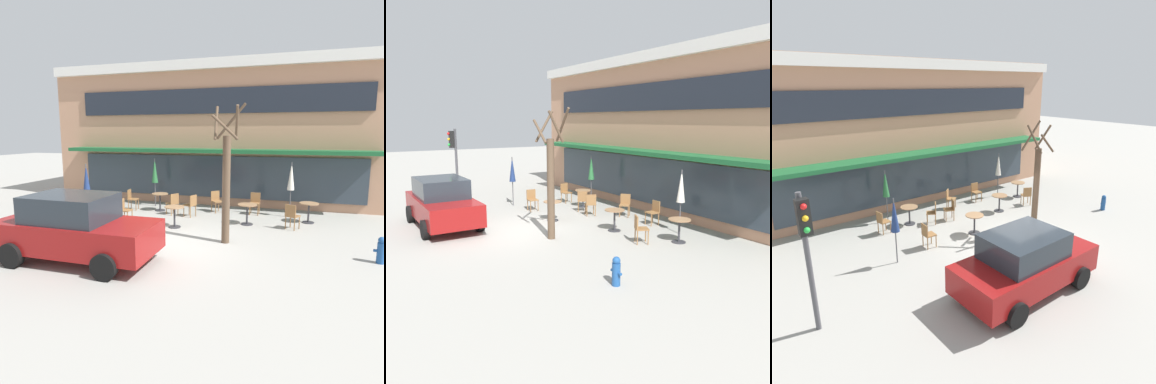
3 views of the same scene
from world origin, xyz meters
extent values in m
plane|color=#9E9B93|center=(0.00, 0.00, 0.00)|extent=(80.00, 80.00, 0.00)
cube|color=tan|center=(0.00, 10.00, 3.29)|extent=(16.35, 8.00, 6.58)
cube|color=silver|center=(0.00, 5.88, 6.33)|extent=(16.35, 0.24, 0.44)
cube|color=#19592D|center=(0.00, 5.45, 2.55)|extent=(13.89, 1.10, 0.16)
cube|color=#1E232D|center=(0.00, 5.94, 4.74)|extent=(13.08, 0.10, 1.10)
cube|color=#2D3842|center=(0.00, 5.94, 1.35)|extent=(13.08, 0.10, 1.90)
cylinder|color=#333338|center=(-1.89, 4.17, 0.01)|extent=(0.44, 0.44, 0.03)
cylinder|color=#333338|center=(-1.89, 4.17, 0.38)|extent=(0.07, 0.07, 0.70)
cylinder|color=#99704C|center=(-1.89, 4.17, 0.74)|extent=(0.70, 0.70, 0.03)
cylinder|color=#333338|center=(4.20, 3.88, 0.01)|extent=(0.44, 0.44, 0.03)
cylinder|color=#333338|center=(4.20, 3.88, 0.38)|extent=(0.07, 0.07, 0.70)
cylinder|color=#99704C|center=(4.20, 3.88, 0.74)|extent=(0.70, 0.70, 0.03)
cylinder|color=#333338|center=(-0.39, 1.83, 0.01)|extent=(0.44, 0.44, 0.03)
cylinder|color=#333338|center=(-0.39, 1.83, 0.38)|extent=(0.07, 0.07, 0.70)
cylinder|color=#99704C|center=(-0.39, 1.83, 0.74)|extent=(0.70, 0.70, 0.03)
cylinder|color=#333338|center=(2.03, 2.97, 0.01)|extent=(0.44, 0.44, 0.03)
cylinder|color=#333338|center=(2.03, 2.97, 0.38)|extent=(0.07, 0.07, 0.70)
cylinder|color=#99704C|center=(2.03, 2.97, 0.74)|extent=(0.70, 0.70, 0.03)
cylinder|color=#4C4C51|center=(-3.80, 1.65, 1.10)|extent=(0.04, 0.04, 2.20)
cone|color=navy|center=(-3.80, 1.65, 1.65)|extent=(0.28, 0.28, 1.10)
cylinder|color=#4C4C51|center=(-2.47, 4.99, 1.10)|extent=(0.04, 0.04, 2.20)
cone|color=#286B38|center=(-2.47, 4.99, 1.65)|extent=(0.28, 0.28, 1.10)
cylinder|color=#4C4C51|center=(3.50, 4.62, 1.10)|extent=(0.04, 0.04, 2.20)
cone|color=silver|center=(3.50, 4.62, 1.65)|extent=(0.28, 0.28, 1.10)
cylinder|color=olive|center=(-0.57, 3.45, 0.23)|extent=(0.04, 0.04, 0.45)
cylinder|color=olive|center=(-0.45, 3.77, 0.23)|extent=(0.04, 0.04, 0.45)
cylinder|color=olive|center=(-0.26, 3.32, 0.23)|extent=(0.04, 0.04, 0.45)
cylinder|color=olive|center=(-0.13, 3.64, 0.23)|extent=(0.04, 0.04, 0.45)
cube|color=olive|center=(-0.35, 3.54, 0.47)|extent=(0.52, 0.52, 0.04)
cube|color=olive|center=(-0.19, 3.48, 0.69)|extent=(0.19, 0.39, 0.40)
cylinder|color=olive|center=(3.57, 3.06, 0.23)|extent=(0.04, 0.04, 0.45)
cylinder|color=olive|center=(3.87, 2.90, 0.23)|extent=(0.04, 0.04, 0.45)
cylinder|color=olive|center=(3.41, 2.75, 0.23)|extent=(0.04, 0.04, 0.45)
cylinder|color=olive|center=(3.71, 2.60, 0.23)|extent=(0.04, 0.04, 0.45)
cube|color=olive|center=(3.64, 2.83, 0.47)|extent=(0.54, 0.54, 0.04)
cube|color=olive|center=(3.55, 2.67, 0.69)|extent=(0.37, 0.22, 0.40)
cylinder|color=olive|center=(-2.19, 2.10, 0.23)|extent=(0.04, 0.04, 0.45)
cylinder|color=olive|center=(-2.21, 1.76, 0.23)|extent=(0.04, 0.04, 0.45)
cylinder|color=olive|center=(-2.53, 2.12, 0.23)|extent=(0.04, 0.04, 0.45)
cylinder|color=olive|center=(-2.55, 1.78, 0.23)|extent=(0.04, 0.04, 0.45)
cube|color=olive|center=(-2.37, 1.94, 0.47)|extent=(0.42, 0.42, 0.04)
cube|color=olive|center=(-2.55, 1.95, 0.69)|extent=(0.06, 0.40, 0.40)
cylinder|color=olive|center=(-1.39, 3.63, 0.23)|extent=(0.04, 0.04, 0.45)
cylinder|color=olive|center=(-1.20, 3.91, 0.23)|extent=(0.04, 0.04, 0.45)
cylinder|color=olive|center=(-1.11, 3.44, 0.23)|extent=(0.04, 0.04, 0.45)
cylinder|color=olive|center=(-0.92, 3.72, 0.23)|extent=(0.04, 0.04, 0.45)
cube|color=olive|center=(-1.15, 3.68, 0.47)|extent=(0.56, 0.56, 0.04)
cube|color=olive|center=(-1.01, 3.58, 0.69)|extent=(0.26, 0.35, 0.40)
cylinder|color=olive|center=(-2.94, 4.21, 0.23)|extent=(0.04, 0.04, 0.45)
cylinder|color=olive|center=(-2.90, 3.87, 0.23)|extent=(0.04, 0.04, 0.45)
cylinder|color=olive|center=(-3.28, 4.17, 0.23)|extent=(0.04, 0.04, 0.45)
cylinder|color=olive|center=(-3.24, 3.83, 0.23)|extent=(0.04, 0.04, 0.45)
cube|color=olive|center=(-3.09, 4.02, 0.47)|extent=(0.45, 0.45, 0.04)
cube|color=olive|center=(-3.27, 4.00, 0.69)|extent=(0.09, 0.40, 0.40)
cylinder|color=olive|center=(0.78, 4.59, 0.23)|extent=(0.04, 0.04, 0.45)
cylinder|color=olive|center=(0.53, 4.36, 0.23)|extent=(0.04, 0.04, 0.45)
cylinder|color=olive|center=(0.55, 4.84, 0.23)|extent=(0.04, 0.04, 0.45)
cylinder|color=olive|center=(0.30, 4.61, 0.23)|extent=(0.04, 0.04, 0.45)
cube|color=olive|center=(0.54, 4.60, 0.47)|extent=(0.57, 0.57, 0.04)
cube|color=olive|center=(0.42, 4.73, 0.69)|extent=(0.32, 0.30, 0.40)
cylinder|color=olive|center=(2.27, 4.46, 0.23)|extent=(0.04, 0.04, 0.45)
cylinder|color=olive|center=(1.93, 4.48, 0.23)|extent=(0.04, 0.04, 0.45)
cylinder|color=olive|center=(2.28, 4.80, 0.23)|extent=(0.04, 0.04, 0.45)
cylinder|color=olive|center=(1.94, 4.82, 0.23)|extent=(0.04, 0.04, 0.45)
cube|color=olive|center=(2.11, 4.64, 0.47)|extent=(0.42, 0.42, 0.04)
cube|color=olive|center=(2.11, 4.82, 0.69)|extent=(0.40, 0.06, 0.40)
cube|color=maroon|center=(-1.70, -1.95, 0.70)|extent=(4.20, 1.81, 0.76)
cube|color=#232B33|center=(-1.85, -1.95, 1.42)|extent=(2.10, 1.60, 0.68)
cylinder|color=black|center=(-0.40, -1.05, 0.32)|extent=(0.64, 0.22, 0.64)
cylinder|color=black|center=(-0.40, -2.85, 0.32)|extent=(0.64, 0.22, 0.64)
cylinder|color=black|center=(-3.01, -1.05, 0.32)|extent=(0.64, 0.22, 0.64)
cylinder|color=black|center=(-3.00, -2.85, 0.32)|extent=(0.64, 0.22, 0.64)
cylinder|color=brown|center=(1.69, 0.66, 1.62)|extent=(0.24, 0.24, 3.24)
cylinder|color=brown|center=(1.96, 0.72, 3.62)|extent=(0.21, 0.63, 0.99)
cylinder|color=brown|center=(1.72, 1.09, 3.66)|extent=(0.93, 0.14, 1.09)
cylinder|color=brown|center=(1.38, 0.62, 3.62)|extent=(0.18, 0.71, 0.99)
cylinder|color=brown|center=(1.70, 0.29, 3.48)|extent=(0.79, 0.10, 0.73)
cylinder|color=#1E4C8C|center=(5.86, 0.14, 0.28)|extent=(0.20, 0.20, 0.55)
sphere|color=#1E4C8C|center=(5.86, 0.14, 0.61)|extent=(0.19, 0.19, 0.19)
cylinder|color=#1E4C8C|center=(5.73, 0.14, 0.33)|extent=(0.10, 0.07, 0.07)
camera|label=1|loc=(3.66, -9.30, 3.31)|focal=32.00mm
camera|label=2|loc=(13.01, -5.36, 3.83)|focal=38.00mm
camera|label=3|loc=(-8.22, -7.42, 5.57)|focal=32.00mm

